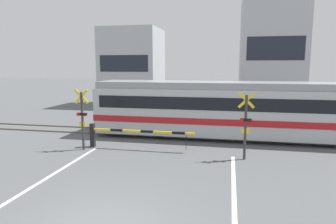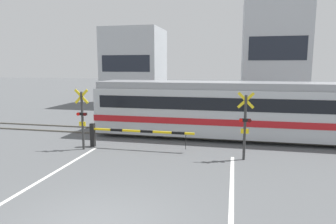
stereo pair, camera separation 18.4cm
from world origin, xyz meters
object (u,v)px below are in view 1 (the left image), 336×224
at_px(crossing_barrier_near, 121,133).
at_px(crossing_signal_left, 82,117).
at_px(crossing_signal_right, 246,123).
at_px(pedestrian, 208,105).
at_px(crossing_barrier_far, 213,115).
at_px(commuter_train, 269,109).

xyz_separation_m(crossing_barrier_near, crossing_signal_left, (-1.64, -0.56, 0.81)).
xyz_separation_m(crossing_signal_right, pedestrian, (-2.30, 10.35, -0.64)).
xyz_separation_m(crossing_signal_left, pedestrian, (4.93, 10.35, -0.64)).
distance_m(crossing_barrier_far, pedestrian, 3.86).
height_order(crossing_barrier_far, pedestrian, pedestrian).
bearing_deg(crossing_barrier_far, commuter_train, -42.05).
bearing_deg(pedestrian, crossing_signal_right, -77.45).
bearing_deg(pedestrian, crossing_signal_left, -115.46).
bearing_deg(crossing_barrier_near, commuter_train, 25.07).
xyz_separation_m(commuter_train, crossing_signal_left, (-8.62, -3.82, -0.07)).
bearing_deg(commuter_train, pedestrian, 119.47).
relative_size(crossing_signal_left, pedestrian, 1.78).
bearing_deg(crossing_barrier_far, crossing_barrier_near, -123.36).
bearing_deg(crossing_barrier_near, crossing_signal_right, -5.69).
bearing_deg(pedestrian, crossing_barrier_near, -108.55).
distance_m(commuter_train, crossing_signal_right, 4.07).
xyz_separation_m(commuter_train, crossing_barrier_near, (-6.98, -3.26, -0.88)).
xyz_separation_m(crossing_barrier_far, crossing_signal_left, (-5.59, -6.55, 0.81)).
relative_size(crossing_barrier_far, pedestrian, 3.16).
bearing_deg(commuter_train, crossing_signal_left, -156.09).
height_order(crossing_signal_left, crossing_signal_right, same).
height_order(crossing_barrier_near, crossing_signal_left, crossing_signal_left).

